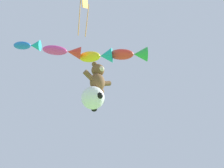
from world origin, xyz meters
TOP-DOWN VIEW (x-y plane):
  - teddy_bear_kite at (0.82, 4.46)m, footprint 1.63×0.72m
  - soccer_ball_kite at (0.41, 4.23)m, footprint 1.11×1.10m
  - fish_kite_crimson at (3.42, 4.61)m, footprint 2.17×2.12m
  - fish_kite_goldfin at (1.97, 5.92)m, footprint 1.89×2.03m
  - fish_kite_magenta at (0.20, 6.76)m, footprint 2.15×1.71m
  - fish_kite_cobalt at (-1.33, 8.24)m, footprint 1.51×1.45m

SIDE VIEW (x-z plane):
  - soccer_ball_kite at x=0.41m, z-range 6.16..7.18m
  - teddy_bear_kite at x=0.82m, z-range 7.11..8.76m
  - fish_kite_magenta at x=0.20m, z-range 10.19..10.93m
  - fish_kite_goldfin at x=1.97m, z-range 10.22..11.11m
  - fish_kite_crimson at x=3.42m, z-range 10.38..11.26m
  - fish_kite_cobalt at x=-1.33m, z-range 10.70..11.33m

